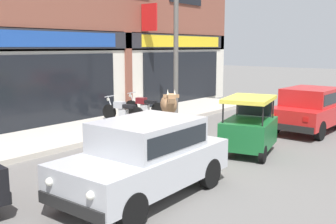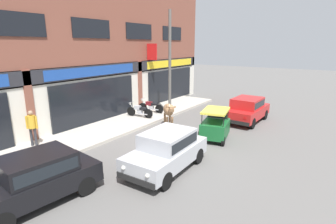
{
  "view_description": "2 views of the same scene",
  "coord_description": "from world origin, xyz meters",
  "px_view_note": "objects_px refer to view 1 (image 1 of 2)",
  "views": [
    {
      "loc": [
        -7.82,
        -6.41,
        2.8
      ],
      "look_at": [
        1.45,
        1.0,
        0.82
      ],
      "focal_mm": 42.0,
      "sensor_mm": 36.0,
      "label": 1
    },
    {
      "loc": [
        -9.82,
        -6.7,
        4.49
      ],
      "look_at": [
        1.41,
        1.0,
        0.97
      ],
      "focal_mm": 28.0,
      "sensor_mm": 36.0,
      "label": 2
    }
  ],
  "objects_px": {
    "car_1": "(146,154)",
    "car_2": "(311,107)",
    "auto_rickshaw": "(250,129)",
    "utility_pole": "(176,32)",
    "motorcycle_0": "(123,110)",
    "cow": "(169,105)",
    "motorcycle_1": "(144,106)"
  },
  "relations": [
    {
      "from": "car_1",
      "to": "car_2",
      "type": "distance_m",
      "value": 7.78
    },
    {
      "from": "auto_rickshaw",
      "to": "car_2",
      "type": "bearing_deg",
      "value": -4.48
    },
    {
      "from": "car_2",
      "to": "utility_pole",
      "type": "height_order",
      "value": "utility_pole"
    },
    {
      "from": "auto_rickshaw",
      "to": "motorcycle_0",
      "type": "xyz_separation_m",
      "value": [
        0.62,
        5.34,
        -0.13
      ]
    },
    {
      "from": "cow",
      "to": "auto_rickshaw",
      "type": "distance_m",
      "value": 2.9
    },
    {
      "from": "car_1",
      "to": "auto_rickshaw",
      "type": "relative_size",
      "value": 1.71
    },
    {
      "from": "car_1",
      "to": "auto_rickshaw",
      "type": "distance_m",
      "value": 3.96
    },
    {
      "from": "car_2",
      "to": "cow",
      "type": "bearing_deg",
      "value": 138.82
    },
    {
      "from": "car_1",
      "to": "utility_pole",
      "type": "bearing_deg",
      "value": 33.26
    },
    {
      "from": "cow",
      "to": "car_1",
      "type": "bearing_deg",
      "value": -146.46
    },
    {
      "from": "cow",
      "to": "motorcycle_0",
      "type": "relative_size",
      "value": 0.95
    },
    {
      "from": "car_2",
      "to": "auto_rickshaw",
      "type": "relative_size",
      "value": 1.72
    },
    {
      "from": "auto_rickshaw",
      "to": "utility_pole",
      "type": "bearing_deg",
      "value": 60.99
    },
    {
      "from": "motorcycle_0",
      "to": "motorcycle_1",
      "type": "height_order",
      "value": "same"
    },
    {
      "from": "motorcycle_1",
      "to": "utility_pole",
      "type": "height_order",
      "value": "utility_pole"
    },
    {
      "from": "car_1",
      "to": "motorcycle_0",
      "type": "distance_m",
      "value": 6.95
    },
    {
      "from": "auto_rickshaw",
      "to": "motorcycle_0",
      "type": "height_order",
      "value": "auto_rickshaw"
    },
    {
      "from": "cow",
      "to": "motorcycle_1",
      "type": "bearing_deg",
      "value": 56.18
    },
    {
      "from": "motorcycle_0",
      "to": "motorcycle_1",
      "type": "relative_size",
      "value": 1.0
    },
    {
      "from": "auto_rickshaw",
      "to": "motorcycle_1",
      "type": "bearing_deg",
      "value": 70.5
    },
    {
      "from": "motorcycle_1",
      "to": "utility_pole",
      "type": "relative_size",
      "value": 0.28
    },
    {
      "from": "cow",
      "to": "car_1",
      "type": "distance_m",
      "value": 4.98
    },
    {
      "from": "car_1",
      "to": "motorcycle_1",
      "type": "distance_m",
      "value": 7.98
    },
    {
      "from": "cow",
      "to": "auto_rickshaw",
      "type": "bearing_deg",
      "value": -93.74
    },
    {
      "from": "utility_pole",
      "to": "auto_rickshaw",
      "type": "bearing_deg",
      "value": -119.01
    },
    {
      "from": "utility_pole",
      "to": "motorcycle_1",
      "type": "bearing_deg",
      "value": 109.17
    },
    {
      "from": "car_2",
      "to": "utility_pole",
      "type": "relative_size",
      "value": 0.57
    },
    {
      "from": "cow",
      "to": "auto_rickshaw",
      "type": "height_order",
      "value": "cow"
    },
    {
      "from": "car_2",
      "to": "motorcycle_0",
      "type": "relative_size",
      "value": 2.02
    },
    {
      "from": "cow",
      "to": "auto_rickshaw",
      "type": "xyz_separation_m",
      "value": [
        -0.19,
        -2.87,
        -0.35
      ]
    },
    {
      "from": "cow",
      "to": "car_2",
      "type": "bearing_deg",
      "value": -41.18
    },
    {
      "from": "car_2",
      "to": "motorcycle_1",
      "type": "bearing_deg",
      "value": 107.86
    }
  ]
}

